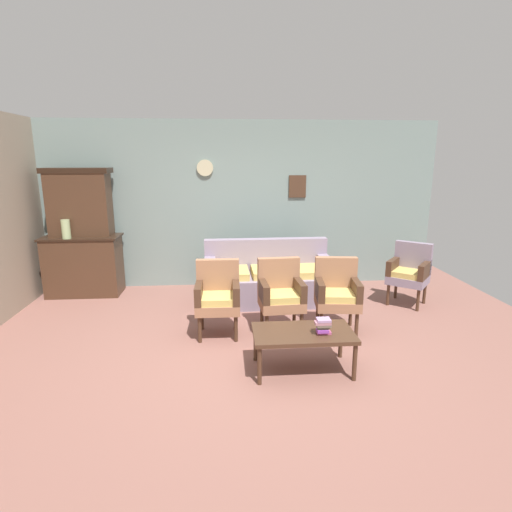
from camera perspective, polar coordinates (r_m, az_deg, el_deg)
name	(u,v)px	position (r m, az deg, el deg)	size (l,w,h in m)	color
ground_plane	(255,353)	(4.62, -0.21, -13.47)	(7.68, 7.68, 0.00)	#84564C
wall_back_with_decor	(243,205)	(6.78, -1.86, 7.18)	(6.40, 0.09, 2.70)	gray
side_cabinet	(84,265)	(6.92, -22.91, -1.21)	(1.16, 0.55, 0.93)	#472D1E
cabinet_upper_hutch	(79,202)	(6.84, -23.46, 6.97)	(0.99, 0.38, 1.03)	#472D1E
vase_on_cabinet	(66,229)	(6.69, -25.04, 3.42)	(0.13, 0.13, 0.28)	#A8BE86
floral_couch	(268,280)	(6.12, 1.69, -3.34)	(1.90, 0.83, 0.90)	gray
armchair_by_doorway	(218,295)	(4.94, -5.36, -5.41)	(0.53, 0.50, 0.90)	#9E6B4C
armchair_near_couch_end	(281,293)	(5.00, 3.47, -5.12)	(0.55, 0.52, 0.90)	#9E6B4C
armchair_row_middle	(337,292)	(5.12, 11.25, -4.92)	(0.57, 0.55, 0.90)	#9E6B4C
wingback_chair_by_fireplace	(409,271)	(6.35, 20.64, -1.96)	(0.71, 0.71, 0.90)	gray
coffee_table	(303,335)	(4.16, 6.60, -10.97)	(1.00, 0.56, 0.42)	#472D1E
book_stack_on_table	(323,326)	(4.08, 9.38, -9.61)	(0.16, 0.11, 0.16)	#C05385
floor_vase_by_wall	(417,272)	(7.24, 21.57, -2.03)	(0.19, 0.19, 0.56)	olive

